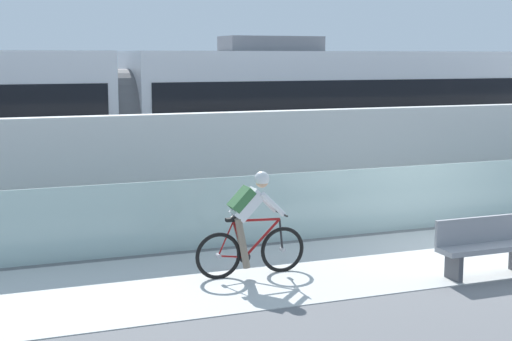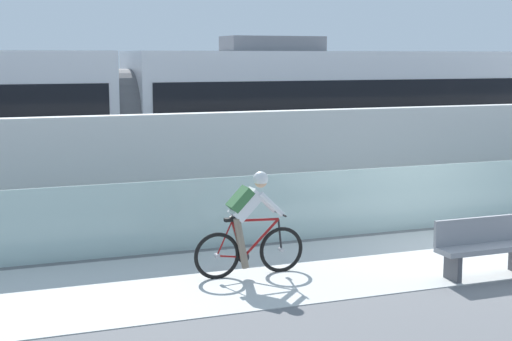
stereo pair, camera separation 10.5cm
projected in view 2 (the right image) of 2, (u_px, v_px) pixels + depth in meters
name	position (u px, v px, depth m)	size (l,w,h in m)	color
ground_plane	(470.00, 252.00, 13.20)	(200.00, 200.00, 0.00)	slate
bike_path_deck	(470.00, 251.00, 13.20)	(32.00, 3.20, 0.01)	beige
glass_parapet	(413.00, 198.00, 14.81)	(32.00, 0.05, 1.24)	#ADC6C1
concrete_barrier_wall	(367.00, 161.00, 16.40)	(32.00, 0.36, 2.24)	silver
tram_rail_near	(317.00, 193.00, 18.86)	(32.00, 0.08, 0.01)	#595654
tram_rail_far	(293.00, 184.00, 20.19)	(32.00, 0.08, 0.01)	#595654
tram	(120.00, 120.00, 17.59)	(22.56, 2.54, 3.81)	silver
cyclist_on_bike	(249.00, 225.00, 11.64)	(1.77, 0.58, 1.61)	black
bench	(484.00, 245.00, 11.68)	(1.60, 0.45, 0.89)	gray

